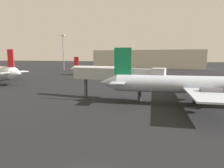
{
  "coord_description": "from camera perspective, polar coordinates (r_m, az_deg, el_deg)",
  "views": [
    {
      "loc": [
        5.27,
        -11.73,
        8.66
      ],
      "look_at": [
        -7.86,
        30.77,
        2.42
      ],
      "focal_mm": 32.17,
      "sensor_mm": 36.0,
      "label": 1
    }
  ],
  "objects": [
    {
      "name": "airplane_at_gate",
      "position": [
        37.81,
        24.83,
        -0.28
      ],
      "size": [
        38.0,
        24.76,
        10.16
      ],
      "rotation": [
        0.0,
        0.0,
        0.1
      ],
      "color": "#B2BCCC",
      "rests_on": "ground_plane"
    },
    {
      "name": "airplane_far_left",
      "position": [
        89.13,
        -4.05,
        4.2
      ],
      "size": [
        29.95,
        17.92,
        8.23
      ],
      "rotation": [
        0.0,
        0.0,
        -0.07
      ],
      "color": "silver",
      "rests_on": "ground_plane"
    },
    {
      "name": "jet_bridge",
      "position": [
        39.76,
        2.54,
        2.54
      ],
      "size": [
        19.05,
        3.57,
        6.43
      ],
      "rotation": [
        0.0,
        0.0,
        -0.07
      ],
      "color": "#B2B7BC",
      "rests_on": "ground_plane"
    },
    {
      "name": "light_mast_left",
      "position": [
        123.14,
        -13.66,
        9.21
      ],
      "size": [
        2.4,
        0.5,
        20.97
      ],
      "color": "slate",
      "rests_on": "ground_plane"
    },
    {
      "name": "terminal_building",
      "position": [
        152.54,
        10.16,
        7.01
      ],
      "size": [
        76.8,
        25.84,
        12.75
      ],
      "primitive_type": "cube",
      "color": "beige",
      "rests_on": "ground_plane"
    }
  ]
}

